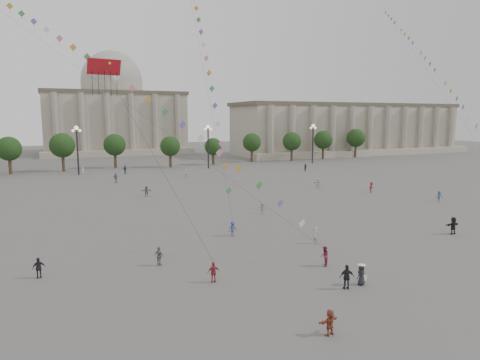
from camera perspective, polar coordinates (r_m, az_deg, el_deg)
name	(u,v)px	position (r m, az deg, el deg)	size (l,w,h in m)	color
ground	(310,268)	(37.04, 9.33, -11.46)	(360.00, 360.00, 0.00)	#5A5855
hall_east	(349,129)	(154.95, 14.30, 6.62)	(84.00, 26.22, 17.20)	#A9A08E
hall_central	(114,112)	(159.65, -16.50, 8.67)	(48.30, 34.30, 35.50)	#A9A08E
tree_row	(140,146)	(109.18, -13.13, 4.43)	(137.12, 5.12, 8.00)	#3D2E1E
lamp_post_mid_west	(77,141)	(99.51, -20.91, 4.87)	(2.00, 0.90, 10.65)	#262628
lamp_post_mid_east	(208,138)	(105.05, -4.27, 5.55)	(2.00, 0.90, 10.65)	#262628
lamp_post_far_east	(313,136)	(118.20, 9.70, 5.77)	(2.00, 0.90, 10.65)	#262628
person_crowd_0	(125,169)	(98.91, -15.09, 1.40)	(1.14, 0.47, 1.95)	#354379
person_crowd_3	(453,226)	(51.58, 26.54, -5.47)	(1.75, 0.56, 1.89)	black
person_crowd_4	(186,174)	(88.83, -7.22, 0.85)	(1.79, 0.57, 1.93)	silver
person_crowd_6	(262,208)	(55.96, 2.99, -3.75)	(0.97, 0.56, 1.50)	slate
person_crowd_7	(318,183)	(76.91, 10.36, -0.42)	(1.69, 0.54, 1.82)	silver
person_crowd_8	(371,187)	(74.80, 17.11, -0.93)	(1.13, 0.65, 1.75)	maroon
person_crowd_9	(305,167)	(101.40, 8.70, 1.67)	(1.52, 0.48, 1.63)	black
person_crowd_10	(83,171)	(98.10, -20.18, 1.07)	(0.65, 0.43, 1.79)	white
person_crowd_12	(146,191)	(69.61, -12.36, -1.45)	(1.58, 0.50, 1.71)	slate
person_crowd_13	(316,235)	(43.57, 10.06, -7.26)	(0.62, 0.41, 1.69)	#B2B2AE
person_crowd_14	(439,196)	(69.93, 25.01, -1.99)	(1.12, 0.64, 1.74)	#385E7E
person_crowd_16	(116,178)	(85.54, -16.24, 0.29)	(1.12, 0.47, 1.91)	slate
tourist_0	(214,272)	(33.36, -3.54, -12.17)	(0.94, 0.39, 1.60)	maroon
tourist_1	(347,277)	(32.98, 14.06, -12.44)	(1.08, 0.45, 1.84)	black
tourist_2	(330,322)	(26.50, 11.87, -18.08)	(1.43, 0.46, 1.54)	#994029
tourist_3	(159,256)	(37.46, -10.72, -9.94)	(0.96, 0.40, 1.65)	slate
tourist_4	(39,268)	(37.57, -25.24, -10.55)	(0.97, 0.40, 1.65)	black
kite_flyer_0	(325,256)	(37.33, 11.20, -9.95)	(0.84, 0.65, 1.73)	maroon
kite_flyer_1	(233,229)	(45.51, -0.98, -6.51)	(1.05, 0.60, 1.62)	#37467D
hat_person	(361,274)	(34.05, 15.88, -11.95)	(0.90, 0.71, 1.69)	black
dragon_kite	(106,79)	(30.92, -17.47, 12.71)	(4.75, 1.01, 16.01)	#B1121C
kite_train_west	(67,48)	(52.83, -22.07, 15.98)	(35.58, 43.40, 66.51)	#3F3F3F
kite_train_east	(432,70)	(81.77, 24.26, 13.20)	(19.04, 45.48, 61.08)	#3F3F3F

